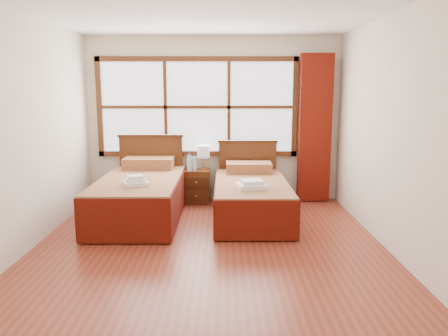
{
  "coord_description": "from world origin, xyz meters",
  "views": [
    {
      "loc": [
        0.16,
        -4.74,
        1.76
      ],
      "look_at": [
        0.17,
        0.7,
        0.79
      ],
      "focal_mm": 35.0,
      "sensor_mm": 36.0,
      "label": 1
    }
  ],
  "objects": [
    {
      "name": "lamp",
      "position": [
        -0.15,
        2.06,
        0.8
      ],
      "size": [
        0.19,
        0.19,
        0.38
      ],
      "color": "#C88B40",
      "rests_on": "nightstand"
    },
    {
      "name": "wall_right",
      "position": [
        2.0,
        0.0,
        1.3
      ],
      "size": [
        0.0,
        4.5,
        4.5
      ],
      "primitive_type": "plane",
      "rotation": [
        1.57,
        0.0,
        -1.57
      ],
      "color": "silver",
      "rests_on": "floor"
    },
    {
      "name": "bed_right",
      "position": [
        0.55,
        1.2,
        0.3
      ],
      "size": [
        1.01,
        2.03,
        0.98
      ],
      "color": "#3C1E0C",
      "rests_on": "floor"
    },
    {
      "name": "window",
      "position": [
        -0.25,
        2.21,
        1.5
      ],
      "size": [
        3.16,
        0.06,
        1.56
      ],
      "color": "white",
      "rests_on": "wall_back"
    },
    {
      "name": "ceiling",
      "position": [
        0.0,
        0.0,
        2.6
      ],
      "size": [
        4.5,
        4.5,
        0.0
      ],
      "primitive_type": "plane",
      "rotation": [
        3.14,
        0.0,
        0.0
      ],
      "color": "white",
      "rests_on": "wall_back"
    },
    {
      "name": "wall_back",
      "position": [
        0.0,
        2.25,
        1.3
      ],
      "size": [
        4.0,
        0.0,
        4.0
      ],
      "primitive_type": "plane",
      "rotation": [
        1.57,
        0.0,
        0.0
      ],
      "color": "silver",
      "rests_on": "floor"
    },
    {
      "name": "bottle_near",
      "position": [
        -0.36,
        1.91,
        0.65
      ],
      "size": [
        0.07,
        0.07,
        0.27
      ],
      "color": "silver",
      "rests_on": "nightstand"
    },
    {
      "name": "floor",
      "position": [
        0.0,
        0.0,
        0.0
      ],
      "size": [
        4.5,
        4.5,
        0.0
      ],
      "primitive_type": "plane",
      "color": "brown",
      "rests_on": "ground"
    },
    {
      "name": "wall_left",
      "position": [
        -2.0,
        0.0,
        1.3
      ],
      "size": [
        0.0,
        4.5,
        4.5
      ],
      "primitive_type": "plane",
      "rotation": [
        1.57,
        0.0,
        1.57
      ],
      "color": "silver",
      "rests_on": "floor"
    },
    {
      "name": "bottle_far",
      "position": [
        -0.29,
        1.95,
        0.64
      ],
      "size": [
        0.07,
        0.07,
        0.25
      ],
      "color": "silver",
      "rests_on": "nightstand"
    },
    {
      "name": "curtain",
      "position": [
        1.6,
        2.11,
        1.17
      ],
      "size": [
        0.5,
        0.16,
        2.3
      ],
      "primitive_type": "cube",
      "color": "maroon",
      "rests_on": "wall_back"
    },
    {
      "name": "towels_left",
      "position": [
        -0.95,
        0.69,
        0.62
      ],
      "size": [
        0.37,
        0.34,
        0.13
      ],
      "rotation": [
        0.0,
        0.0,
        0.33
      ],
      "color": "white",
      "rests_on": "bed_left"
    },
    {
      "name": "nightstand",
      "position": [
        -0.25,
        1.99,
        0.27
      ],
      "size": [
        0.4,
        0.4,
        0.53
      ],
      "color": "#4F2711",
      "rests_on": "floor"
    },
    {
      "name": "towels_right",
      "position": [
        0.53,
        0.73,
        0.57
      ],
      "size": [
        0.4,
        0.36,
        0.11
      ],
      "rotation": [
        0.0,
        0.0,
        0.16
      ],
      "color": "white",
      "rests_on": "bed_right"
    },
    {
      "name": "bed_left",
      "position": [
        -0.99,
        1.2,
        0.33
      ],
      "size": [
        1.1,
        2.13,
        1.07
      ],
      "color": "#3C1E0C",
      "rests_on": "floor"
    }
  ]
}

